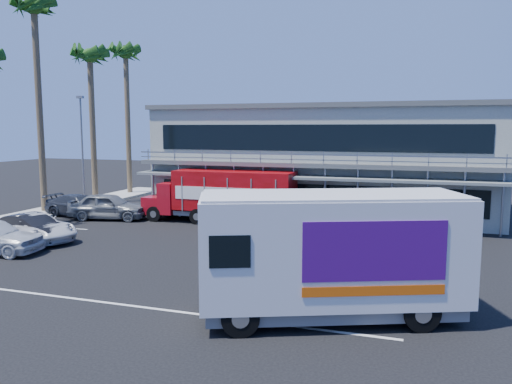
% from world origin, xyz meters
% --- Properties ---
extents(ground, '(120.00, 120.00, 0.00)m').
position_xyz_m(ground, '(0.00, 0.00, 0.00)').
color(ground, black).
rests_on(ground, ground).
extents(building, '(22.40, 12.00, 7.30)m').
position_xyz_m(building, '(3.00, 14.94, 3.66)').
color(building, gray).
rests_on(building, ground).
extents(curb_strip, '(3.00, 32.00, 0.16)m').
position_xyz_m(curb_strip, '(-15.00, 6.00, 0.08)').
color(curb_strip, '#A5A399').
rests_on(curb_strip, ground).
extents(palm_d, '(2.80, 2.80, 14.75)m').
position_xyz_m(palm_d, '(-15.20, 8.00, 12.80)').
color(palm_d, brown).
rests_on(palm_d, ground).
extents(palm_e, '(2.80, 2.80, 12.25)m').
position_xyz_m(palm_e, '(-14.70, 13.00, 10.57)').
color(palm_e, brown).
rests_on(palm_e, ground).
extents(palm_f, '(2.80, 2.80, 13.25)m').
position_xyz_m(palm_f, '(-15.10, 18.50, 11.47)').
color(palm_f, brown).
rests_on(palm_f, ground).
extents(light_pole_far, '(0.50, 0.25, 8.09)m').
position_xyz_m(light_pole_far, '(-14.20, 11.00, 4.50)').
color(light_pole_far, gray).
rests_on(light_pole_far, ground).
extents(red_truck, '(9.56, 2.39, 3.21)m').
position_xyz_m(red_truck, '(-2.08, 8.50, 1.76)').
color(red_truck, '#A10C17').
rests_on(red_truck, ground).
extents(white_van, '(8.30, 5.46, 3.84)m').
position_xyz_m(white_van, '(6.82, -5.00, 2.04)').
color(white_van, silver).
rests_on(white_van, ground).
extents(parked_car_b, '(4.46, 2.08, 1.42)m').
position_xyz_m(parked_car_b, '(-9.50, 0.57, 0.71)').
color(parked_car_b, black).
rests_on(parked_car_b, ground).
extents(parked_car_c, '(5.62, 3.97, 1.42)m').
position_xyz_m(parked_car_c, '(-9.50, 0.80, 0.71)').
color(parked_car_c, silver).
rests_on(parked_car_c, ground).
extents(parked_car_d, '(4.98, 2.29, 1.41)m').
position_xyz_m(parked_car_d, '(-11.99, 7.60, 0.70)').
color(parked_car_d, '#282C35').
rests_on(parked_car_d, ground).
extents(parked_car_e, '(5.28, 3.02, 1.69)m').
position_xyz_m(parked_car_e, '(-9.50, 7.20, 0.85)').
color(parked_car_e, slate).
rests_on(parked_car_e, ground).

